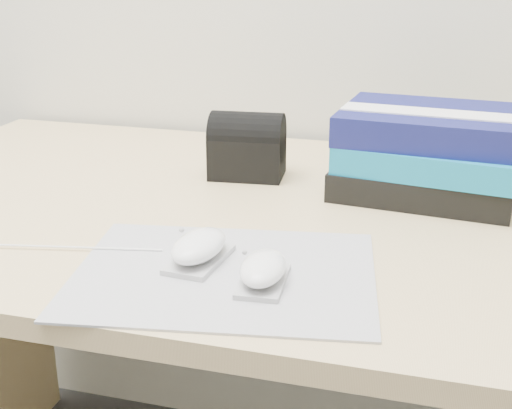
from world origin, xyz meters
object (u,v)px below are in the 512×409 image
(desk, at_px, (341,331))
(book_stack, at_px, (428,153))
(mouse_front, at_px, (263,270))
(pouch, at_px, (247,146))
(mouse_rear, at_px, (199,248))

(desk, bearing_deg, book_stack, 31.00)
(desk, xyz_separation_m, mouse_front, (-0.05, -0.32, 0.25))
(pouch, bearing_deg, desk, -21.48)
(desk, bearing_deg, mouse_rear, -116.22)
(desk, xyz_separation_m, pouch, (-0.18, 0.07, 0.29))
(mouse_front, height_order, book_stack, book_stack)
(mouse_rear, bearing_deg, mouse_front, -21.65)
(mouse_front, xyz_separation_m, book_stack, (0.16, 0.39, 0.05))
(mouse_front, distance_m, pouch, 0.42)
(mouse_rear, bearing_deg, pouch, 96.76)
(mouse_rear, xyz_separation_m, pouch, (-0.04, 0.36, 0.03))
(mouse_front, bearing_deg, mouse_rear, 158.35)
(mouse_front, bearing_deg, pouch, 108.78)
(mouse_front, bearing_deg, desk, 81.33)
(book_stack, bearing_deg, mouse_front, -112.69)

